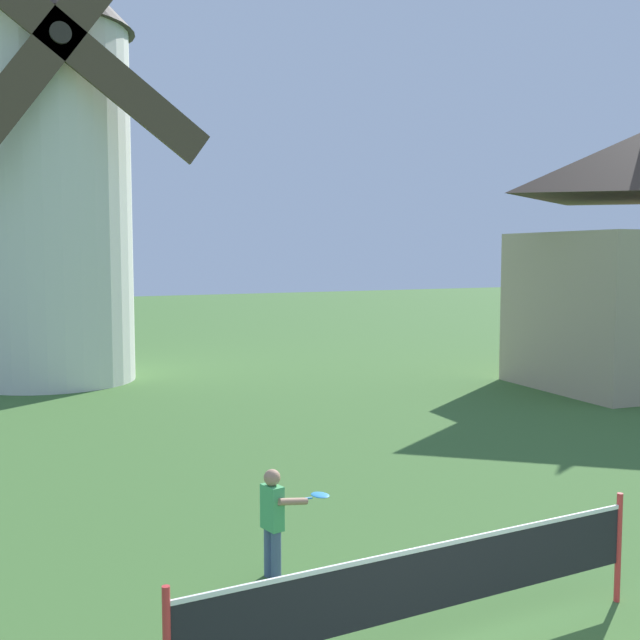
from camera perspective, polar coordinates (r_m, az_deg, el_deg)
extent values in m
cylinder|color=silver|center=(22.06, -19.50, 7.77)|extent=(4.40, 4.40, 9.33)
cylinder|color=#28231E|center=(20.27, -18.78, 19.32)|extent=(0.50, 0.60, 0.50)
cube|color=#4C3D2D|center=(20.13, -18.71, 19.43)|extent=(5.69, 0.12, 7.31)
cube|color=#4C3D2D|center=(20.13, -18.71, 19.43)|extent=(7.31, 0.12, 5.69)
cylinder|color=red|center=(8.47, 21.21, -15.43)|extent=(0.06, 0.06, 1.10)
cube|color=black|center=(6.97, 8.10, -18.57)|extent=(4.53, 0.01, 0.55)
cube|color=white|center=(6.85, 8.13, -16.30)|extent=(4.53, 0.02, 0.04)
cylinder|color=slate|center=(8.62, -3.80, -16.73)|extent=(0.11, 0.11, 0.53)
cylinder|color=slate|center=(8.52, -3.26, -17.02)|extent=(0.11, 0.11, 0.53)
cube|color=#4CB266|center=(8.40, -3.55, -13.67)|extent=(0.18, 0.28, 0.47)
sphere|color=tan|center=(8.30, -3.57, -11.57)|extent=(0.18, 0.18, 0.18)
cylinder|color=tan|center=(8.54, -4.20, -13.50)|extent=(0.08, 0.08, 0.36)
cylinder|color=tan|center=(8.34, -2.03, -13.28)|extent=(0.37, 0.13, 0.14)
cylinder|color=#338CCC|center=(8.42, -1.22, -13.10)|extent=(0.22, 0.06, 0.04)
ellipsoid|color=#338CCC|center=(8.54, 0.01, -12.83)|extent=(0.22, 0.27, 0.03)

